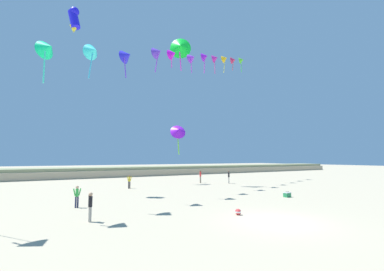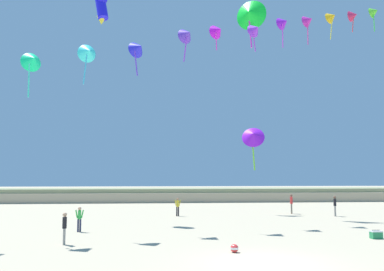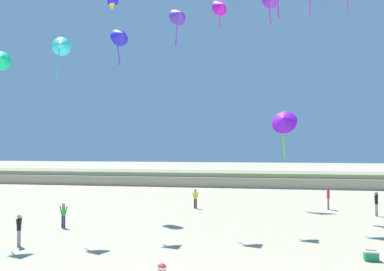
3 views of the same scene
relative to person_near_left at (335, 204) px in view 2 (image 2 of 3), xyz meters
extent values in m
plane|color=tan|center=(-10.84, -17.54, -0.98)|extent=(240.00, 240.00, 0.00)
cube|color=tan|center=(-10.84, 22.11, -0.38)|extent=(120.00, 8.20, 1.20)
cube|color=gray|center=(-10.84, 22.11, 0.39)|extent=(120.00, 6.97, 0.69)
cylinder|color=gray|center=(-0.04, -0.06, -0.55)|extent=(0.12, 0.12, 0.85)
cylinder|color=gray|center=(0.04, 0.06, -0.55)|extent=(0.12, 0.12, 0.85)
cylinder|color=black|center=(0.00, 0.00, 0.18)|extent=(0.22, 0.22, 0.60)
cylinder|color=black|center=(-0.11, -0.16, 0.22)|extent=(0.18, 0.21, 0.57)
cylinder|color=black|center=(0.11, 0.16, 0.22)|extent=(0.18, 0.21, 0.57)
sphere|color=brown|center=(0.00, 0.00, 0.60)|extent=(0.23, 0.23, 0.23)
cylinder|color=black|center=(-13.22, 1.24, -0.59)|extent=(0.11, 0.11, 0.77)
cylinder|color=black|center=(-13.09, 1.21, -0.59)|extent=(0.11, 0.11, 0.77)
cylinder|color=yellow|center=(-13.15, 1.23, 0.07)|extent=(0.20, 0.20, 0.55)
cylinder|color=yellow|center=(-13.33, 1.26, 0.11)|extent=(0.19, 0.11, 0.52)
cylinder|color=yellow|center=(-12.98, 1.20, 0.11)|extent=(0.19, 0.11, 0.52)
sphere|color=#9E7051|center=(-13.15, 1.23, 0.45)|extent=(0.21, 0.21, 0.21)
cylinder|color=gray|center=(-19.44, -12.59, -0.59)|extent=(0.11, 0.11, 0.79)
cylinder|color=gray|center=(-19.46, -12.45, -0.59)|extent=(0.11, 0.11, 0.79)
cylinder|color=black|center=(-19.45, -12.52, 0.09)|extent=(0.21, 0.21, 0.56)
cylinder|color=black|center=(-19.43, -12.70, 0.13)|extent=(0.10, 0.20, 0.53)
cylinder|color=black|center=(-19.48, -12.35, 0.13)|extent=(0.10, 0.20, 0.53)
sphere|color=tan|center=(-19.45, -12.52, 0.48)|extent=(0.21, 0.21, 0.21)
cylinder|color=#726656|center=(-2.91, 2.45, -0.54)|extent=(0.13, 0.13, 0.88)
cylinder|color=#726656|center=(-2.87, 2.60, -0.54)|extent=(0.13, 0.13, 0.88)
cylinder|color=red|center=(-2.89, 2.53, 0.21)|extent=(0.23, 0.23, 0.62)
cylinder|color=red|center=(-2.94, 2.33, 0.25)|extent=(0.13, 0.22, 0.59)
cylinder|color=red|center=(-2.84, 2.72, 0.25)|extent=(0.13, 0.22, 0.59)
sphere|color=brown|center=(-2.89, 2.53, 0.64)|extent=(0.24, 0.24, 0.24)
cylinder|color=#282D4C|center=(-19.51, -7.91, -0.60)|extent=(0.11, 0.11, 0.75)
cylinder|color=#282D4C|center=(-19.65, -7.90, -0.60)|extent=(0.11, 0.11, 0.75)
cylinder|color=green|center=(-19.58, -7.91, 0.04)|extent=(0.20, 0.20, 0.53)
cylinder|color=green|center=(-19.41, -7.91, 0.08)|extent=(0.18, 0.08, 0.51)
cylinder|color=green|center=(-19.75, -7.90, 0.08)|extent=(0.18, 0.08, 0.51)
sphere|color=tan|center=(-19.58, -7.91, 0.42)|extent=(0.20, 0.20, 0.20)
cone|color=#0FEB8D|center=(-21.78, -10.91, 8.68)|extent=(1.38, 1.30, 1.19)
cylinder|color=#39E5C4|center=(-21.91, -10.99, 7.53)|extent=(0.08, 0.13, 1.85)
cone|color=#36ECEE|center=(-19.09, -9.30, 9.71)|extent=(1.29, 1.08, 1.10)
cylinder|color=#39BAE5|center=(-19.22, -9.37, 8.62)|extent=(0.26, 0.22, 1.74)
cone|color=#2825ED|center=(-16.21, -7.37, 10.66)|extent=(1.42, 1.38, 1.22)
cylinder|color=#6539E5|center=(-16.34, -7.45, 9.62)|extent=(0.27, 0.14, 1.64)
cone|color=#5F35D3|center=(-12.92, -5.91, 12.19)|extent=(1.39, 1.32, 1.20)
cylinder|color=#9039E5|center=(-13.05, -5.99, 11.11)|extent=(0.28, 0.25, 1.73)
cone|color=#CD12E6|center=(-10.46, -4.01, 13.25)|extent=(1.37, 1.28, 1.18)
cylinder|color=#E539D0|center=(-10.59, -4.08, 12.38)|extent=(0.15, 0.23, 1.29)
cone|color=#8E32E8|center=(-7.18, -2.46, 14.04)|extent=(1.39, 1.30, 1.22)
cylinder|color=#B939E5|center=(-7.32, -2.53, 13.01)|extent=(0.27, 0.15, 1.62)
cone|color=#8E1BDF|center=(-4.36, -0.94, 15.29)|extent=(1.39, 1.33, 1.19)
cylinder|color=#C739E5|center=(-4.49, -1.02, 14.08)|extent=(0.14, 0.30, 1.97)
cone|color=#C224A9|center=(-1.49, 0.81, 16.27)|extent=(1.41, 1.37, 1.21)
cylinder|color=#E539A1|center=(-1.62, 0.74, 15.00)|extent=(0.17, 0.23, 2.10)
cone|color=yellow|center=(1.41, 2.37, 17.33)|extent=(1.41, 1.33, 1.22)
cylinder|color=yellow|center=(1.28, 2.30, 16.12)|extent=(0.22, 0.31, 1.97)
cone|color=#CF2656|center=(4.36, 3.95, 18.21)|extent=(1.33, 1.27, 1.13)
cylinder|color=#E53940|center=(4.23, 3.88, 17.24)|extent=(0.21, 0.15, 1.51)
cone|color=#5ADA2F|center=(7.32, 5.27, 19.27)|extent=(1.41, 1.36, 1.20)
cylinder|color=#3BE539|center=(7.19, 5.20, 18.08)|extent=(0.09, 0.11, 1.95)
cone|color=#0FE530|center=(-6.68, 1.39, 16.95)|extent=(2.88, 2.23, 2.79)
cone|color=#E52DD5|center=(-6.68, 1.39, 16.97)|extent=(1.62, 1.28, 1.54)
cylinder|color=#E52DD5|center=(-6.68, 1.39, 15.15)|extent=(0.28, 0.27, 2.79)
cylinder|color=#1A17EF|center=(-19.58, -0.44, 16.12)|extent=(1.51, 1.59, 2.01)
cone|color=yellow|center=(-19.58, -0.44, 15.11)|extent=(1.07, 1.07, 0.68)
cone|color=#901AE8|center=(-6.24, 2.69, 6.04)|extent=(2.38, 1.99, 2.14)
cone|color=#77E52D|center=(-6.24, 2.69, 6.06)|extent=(1.32, 1.13, 1.20)
cylinder|color=#77E52D|center=(-6.24, 2.69, 4.30)|extent=(0.28, 0.26, 2.85)
cube|color=#23844C|center=(-3.19, -12.02, -0.80)|extent=(0.56, 0.40, 0.36)
cube|color=silver|center=(-3.19, -12.02, -0.59)|extent=(0.58, 0.41, 0.06)
cylinder|color=black|center=(-3.19, -12.02, -0.53)|extent=(0.45, 0.03, 0.03)
sphere|color=red|center=(-11.53, -15.24, -0.80)|extent=(0.36, 0.36, 0.36)
cylinder|color=white|center=(-11.53, -15.24, -0.80)|extent=(0.36, 0.36, 0.09)
camera|label=1|loc=(-21.88, -27.32, 2.41)|focal=24.00mm
camera|label=2|loc=(-15.01, -33.25, 2.36)|focal=38.00mm
camera|label=3|loc=(-7.50, -30.55, 3.84)|focal=38.00mm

